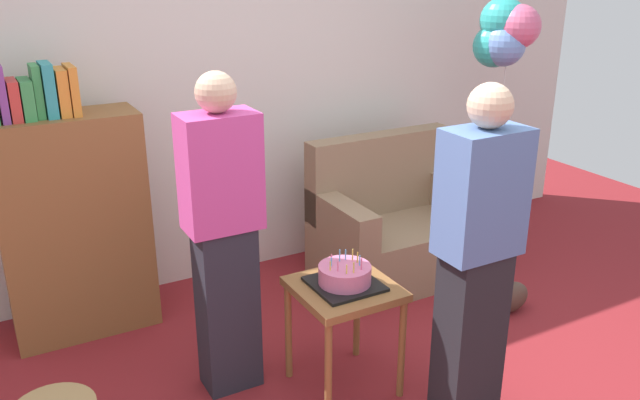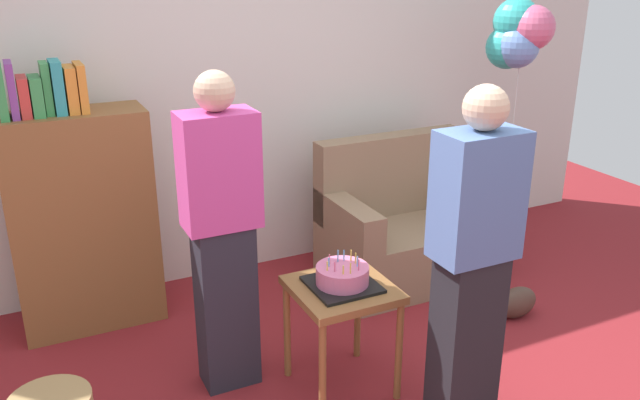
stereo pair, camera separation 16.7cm
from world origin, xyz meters
TOP-DOWN VIEW (x-y plane):
  - wall_back at (0.00, 2.05)m, footprint 6.00×0.10m
  - couch at (0.89, 1.39)m, footprint 1.10×0.70m
  - bookshelf at (-1.14, 1.69)m, footprint 0.80×0.36m
  - side_table at (-0.09, 0.44)m, footprint 0.48×0.48m
  - birthday_cake at (-0.09, 0.44)m, footprint 0.32×0.32m
  - person_blowing_candles at (-0.59, 0.75)m, footprint 0.36×0.22m
  - person_holding_cake at (0.28, -0.06)m, footprint 0.36×0.22m
  - handbag at (1.21, 0.59)m, footprint 0.28×0.14m
  - balloon_bunch at (1.62, 1.27)m, footprint 0.37×0.40m

SIDE VIEW (x-z plane):
  - handbag at x=1.21m, z-range 0.00..0.20m
  - couch at x=0.89m, z-range -0.14..0.82m
  - side_table at x=-0.09m, z-range 0.20..0.79m
  - birthday_cake at x=-0.09m, z-range 0.55..0.72m
  - bookshelf at x=-1.14m, z-range -0.11..1.49m
  - person_blowing_candles at x=-0.59m, z-range 0.02..1.65m
  - person_holding_cake at x=0.28m, z-range 0.02..1.65m
  - wall_back at x=0.00m, z-range 0.00..2.70m
  - balloon_bunch at x=1.62m, z-range 0.69..2.55m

